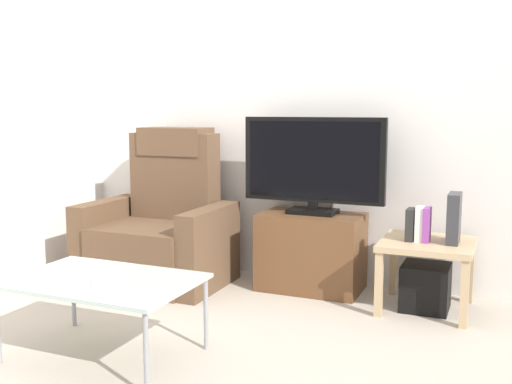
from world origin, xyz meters
name	(u,v)px	position (x,y,z in m)	size (l,w,h in m)	color
ground_plane	(256,332)	(0.00, 0.00, 0.00)	(6.40, 6.40, 0.00)	#B2A899
wall_back	(320,96)	(0.00, 1.13, 1.30)	(6.40, 0.06, 2.60)	silver
tv_stand	(311,252)	(0.04, 0.86, 0.26)	(0.68, 0.41, 0.52)	brown
television	(313,163)	(0.04, 0.88, 0.86)	(0.96, 0.20, 0.64)	black
recliner_armchair	(161,229)	(-1.01, 0.65, 0.37)	(0.98, 0.78, 1.08)	brown
side_table	(427,252)	(0.80, 0.75, 0.36)	(0.54, 0.54, 0.43)	tan
subwoofer_box	(425,287)	(0.80, 0.75, 0.14)	(0.28, 0.28, 0.28)	black
book_leftmost	(411,224)	(0.70, 0.73, 0.52)	(0.05, 0.13, 0.19)	#262626
book_middle	(420,224)	(0.76, 0.73, 0.53)	(0.05, 0.10, 0.21)	white
book_rightmost	(427,225)	(0.80, 0.73, 0.53)	(0.04, 0.12, 0.21)	purple
game_console	(454,218)	(0.95, 0.76, 0.58)	(0.07, 0.20, 0.30)	#333338
coffee_table	(103,284)	(-0.56, -0.59, 0.37)	(0.90, 0.60, 0.39)	#B2C6C1
cell_phone	(99,282)	(-0.53, -0.65, 0.40)	(0.07, 0.15, 0.01)	#B7B7BC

